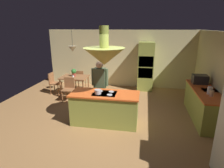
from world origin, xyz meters
name	(u,v)px	position (x,y,z in m)	size (l,w,h in m)	color
ground	(106,119)	(0.00, 0.00, 0.00)	(8.16, 8.16, 0.00)	#9E7042
wall_back	(121,59)	(0.00, 3.45, 1.27)	(6.80, 0.10, 2.55)	beige
kitchen_island	(105,108)	(0.00, -0.20, 0.46)	(1.91, 0.82, 0.93)	#939E42
counter_run_right	(203,104)	(2.84, 0.60, 0.46)	(0.73, 2.24, 0.91)	#939E42
oven_tower	(146,67)	(1.10, 3.04, 1.04)	(0.66, 0.62, 2.07)	#939E42
dining_table	(75,79)	(-1.70, 1.90, 0.65)	(1.06, 0.81, 0.76)	#955E37
person_at_island	(100,84)	(-0.30, 0.48, 0.96)	(0.53, 0.22, 1.67)	tan
range_hood	(104,55)	(0.00, -0.20, 1.96)	(1.10, 1.10, 1.00)	#939E42
pendant_light_over_table	(73,49)	(-1.70, 1.90, 1.86)	(0.32, 0.32, 0.82)	beige
chair_facing_island	(69,87)	(-1.70, 1.27, 0.50)	(0.40, 0.40, 0.87)	#955E37
chair_by_back_wall	(80,79)	(-1.70, 2.53, 0.50)	(0.40, 0.40, 0.87)	#955E37
chair_at_corner	(54,82)	(-2.61, 1.90, 0.50)	(0.40, 0.40, 0.87)	#955E37
potted_plant_on_table	(74,72)	(-1.74, 1.97, 0.93)	(0.20, 0.20, 0.30)	#99382D
cup_on_table	(73,77)	(-1.67, 1.70, 0.81)	(0.07, 0.07, 0.09)	white
canister_flour	(212,94)	(2.84, 0.05, 0.99)	(0.10, 0.10, 0.16)	#E0B78C
canister_sugar	(210,90)	(2.84, 0.23, 1.01)	(0.13, 0.13, 0.21)	silver
microwave_on_counter	(200,79)	(2.84, 1.26, 1.05)	(0.46, 0.36, 0.28)	#232326
cooking_pot_on_cooktop	(98,92)	(-0.16, -0.33, 0.99)	(0.18, 0.18, 0.12)	#B2B2B7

